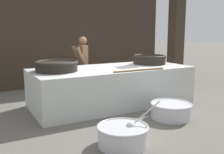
# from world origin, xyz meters

# --- Properties ---
(ground_plane) EXTENTS (60.00, 60.00, 0.00)m
(ground_plane) POSITION_xyz_m (0.00, 0.00, 0.00)
(ground_plane) COLOR #666059
(back_wall) EXTENTS (7.04, 0.24, 3.74)m
(back_wall) POSITION_xyz_m (0.00, 2.94, 1.87)
(back_wall) COLOR #382D23
(back_wall) RESTS_ON ground_plane
(support_pillar) EXTENTS (0.39, 0.39, 3.74)m
(support_pillar) POSITION_xyz_m (2.94, 0.97, 1.87)
(support_pillar) COLOR #382D23
(support_pillar) RESTS_ON ground_plane
(hearth_platform) EXTENTS (3.93, 1.70, 0.93)m
(hearth_platform) POSITION_xyz_m (0.00, 0.00, 0.47)
(hearth_platform) COLOR silver
(hearth_platform) RESTS_ON ground_plane
(giant_wok_near) EXTENTS (0.98, 0.98, 0.23)m
(giant_wok_near) POSITION_xyz_m (-1.37, 0.11, 1.06)
(giant_wok_near) COLOR black
(giant_wok_near) RESTS_ON hearth_platform
(giant_wok_far) EXTENTS (0.92, 0.92, 0.25)m
(giant_wok_far) POSITION_xyz_m (1.28, 0.18, 1.06)
(giant_wok_far) COLOR black
(giant_wok_far) RESTS_ON hearth_platform
(stirring_paddle) EXTENTS (1.33, 0.10, 0.04)m
(stirring_paddle) POSITION_xyz_m (0.36, -0.75, 0.95)
(stirring_paddle) COLOR brown
(stirring_paddle) RESTS_ON hearth_platform
(cook) EXTENTS (0.42, 0.64, 1.68)m
(cook) POSITION_xyz_m (-0.23, 1.33, 0.91)
(cook) COLOR brown
(cook) RESTS_ON ground_plane
(prep_bowl_vegetables) EXTENTS (1.10, 0.85, 0.68)m
(prep_bowl_vegetables) POSITION_xyz_m (-1.02, -2.22, 0.19)
(prep_bowl_vegetables) COLOR silver
(prep_bowl_vegetables) RESTS_ON ground_plane
(prep_bowl_meat) EXTENTS (0.88, 0.88, 0.33)m
(prep_bowl_meat) POSITION_xyz_m (0.58, -1.55, 0.18)
(prep_bowl_meat) COLOR silver
(prep_bowl_meat) RESTS_ON ground_plane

